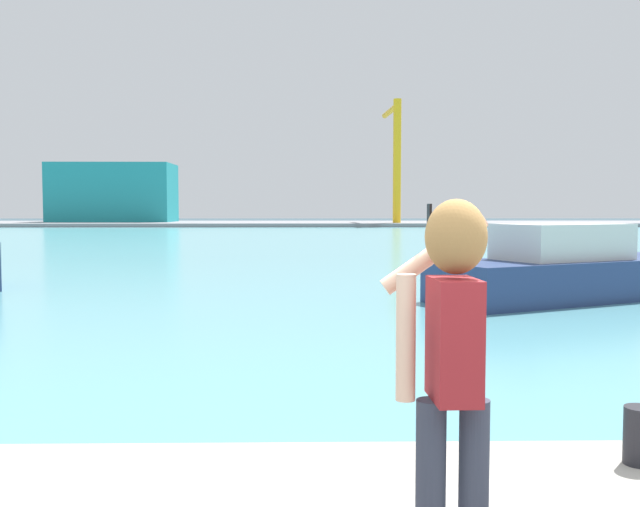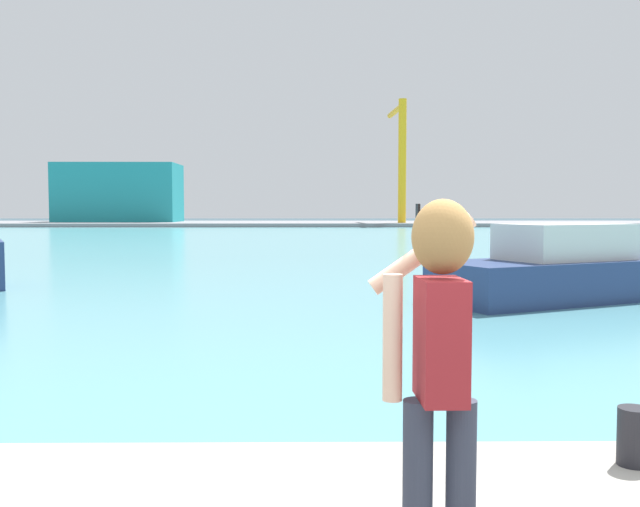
% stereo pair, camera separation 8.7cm
% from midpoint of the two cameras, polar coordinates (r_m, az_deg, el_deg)
% --- Properties ---
extents(ground_plane, '(220.00, 220.00, 0.00)m').
position_cam_midpoint_polar(ground_plane, '(53.13, -0.04, 1.19)').
color(ground_plane, '#334751').
extents(harbor_water, '(140.00, 100.00, 0.02)m').
position_cam_midpoint_polar(harbor_water, '(55.13, -0.07, 1.29)').
color(harbor_water, '#599EA8').
rests_on(harbor_water, ground_plane).
extents(far_shore_dock, '(140.00, 20.00, 0.47)m').
position_cam_midpoint_polar(far_shore_dock, '(95.10, -0.47, 2.40)').
color(far_shore_dock, gray).
rests_on(far_shore_dock, ground_plane).
extents(person_photographer, '(0.53, 0.55, 1.74)m').
position_cam_midpoint_polar(person_photographer, '(3.32, 9.71, -7.37)').
color(person_photographer, '#2D3342').
rests_on(person_photographer, quay_promenade).
extents(harbor_bollard, '(0.22, 0.22, 0.38)m').
position_cam_midpoint_polar(harbor_bollard, '(5.30, 23.82, -13.19)').
color(harbor_bollard, black).
rests_on(harbor_bollard, quay_promenade).
extents(boat_moored_2, '(9.04, 6.01, 1.86)m').
position_cam_midpoint_polar(boat_moored_2, '(19.05, 20.53, -1.32)').
color(boat_moored_2, navy).
rests_on(boat_moored_2, harbor_water).
extents(warehouse_left, '(15.99, 8.38, 7.81)m').
position_cam_midpoint_polar(warehouse_left, '(100.42, -16.21, 4.69)').
color(warehouse_left, teal).
rests_on(warehouse_left, far_shore_dock).
extents(port_crane, '(1.36, 10.47, 15.30)m').
position_cam_midpoint_polar(port_crane, '(90.87, 6.03, 8.35)').
color(port_crane, yellow).
rests_on(port_crane, far_shore_dock).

